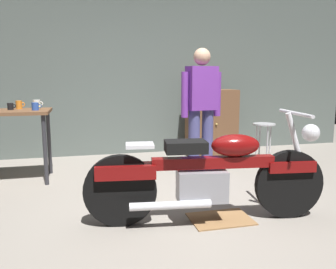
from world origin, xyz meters
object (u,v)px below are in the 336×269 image
Objects in this scene: wooden_dresser at (211,123)px; person_standing at (201,106)px; mug_blue_enamel at (35,106)px; mug_yellow_tall at (36,106)px; mug_orange_travel at (19,105)px; mug_white_ceramic at (37,104)px; mug_black_matte at (11,106)px; motorcycle at (209,173)px; shop_stool at (264,133)px.

person_standing is at bearing -117.33° from wooden_dresser.
mug_yellow_tall is at bearing 95.88° from mug_blue_enamel.
wooden_dresser is 9.75× the size of mug_orange_travel.
mug_black_matte is at bearing -148.40° from mug_white_ceramic.
wooden_dresser is (1.01, 2.58, 0.10)m from motorcycle.
person_standing is 1.52× the size of wooden_dresser.
mug_white_ceramic is at bearing 174.02° from shop_stool.
mug_blue_enamel is at bearing -86.41° from mug_white_ceramic.
motorcycle is 3.41× the size of shop_stool.
mug_orange_travel is at bearing 134.32° from mug_blue_enamel.
mug_white_ceramic is at bearing 31.60° from mug_black_matte.
motorcycle is 17.43× the size of mug_white_ceramic.
mug_yellow_tall is 0.98× the size of mug_blue_enamel.
motorcycle is at bearing 64.88° from person_standing.
motorcycle is 1.59m from person_standing.
mug_orange_travel reaches higher than mug_black_matte.
person_standing reaches higher than wooden_dresser.
shop_stool is 0.58× the size of wooden_dresser.
motorcycle is at bearing -45.69° from mug_orange_travel.
mug_yellow_tall is (-3.12, 0.16, 0.45)m from shop_stool.
mug_yellow_tall is 1.02× the size of mug_orange_travel.
mug_blue_enamel is (-3.11, 0.02, 0.45)m from shop_stool.
mug_white_ceramic is at bearing 136.88° from motorcycle.
shop_stool is 5.11× the size of mug_white_ceramic.
mug_orange_travel is 1.10× the size of mug_black_matte.
wooden_dresser is at bearing 13.18° from mug_orange_travel.
mug_white_ceramic reaches higher than mug_yellow_tall.
person_standing is 2.08m from mug_blue_enamel.
mug_yellow_tall is 0.17m from mug_white_ceramic.
mug_black_matte reaches higher than shop_stool.
mug_yellow_tall reaches higher than shop_stool.
mug_black_matte is at bearing -130.63° from mug_orange_travel.
mug_blue_enamel is at bearing 141.34° from motorcycle.
shop_stool is at bearing -4.26° from mug_orange_travel.
wooden_dresser is (-0.46, 0.92, 0.05)m from shop_stool.
mug_black_matte is 0.34m from mug_white_ceramic.
mug_orange_travel is 0.97× the size of mug_blue_enamel.
motorcycle is 19.06× the size of mug_yellow_tall.
person_standing is 14.36× the size of mug_blue_enamel.
mug_yellow_tall is at bearing 177.06° from shop_stool.
wooden_dresser is 9.61× the size of mug_yellow_tall.
person_standing is 13.34× the size of mug_white_ceramic.
wooden_dresser is at bearing 116.45° from shop_stool.
person_standing is 2.12m from mug_yellow_tall.
mug_white_ceramic is (-1.66, 1.99, 0.51)m from motorcycle.
motorcycle is 2.71m from mug_black_matte.
person_standing reaches higher than mug_yellow_tall.
mug_white_ceramic is (-2.67, -0.59, 0.40)m from wooden_dresser.
mug_blue_enamel is (0.31, -0.13, 0.00)m from mug_black_matte.
mug_blue_enamel is at bearing -23.24° from mug_black_matte.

